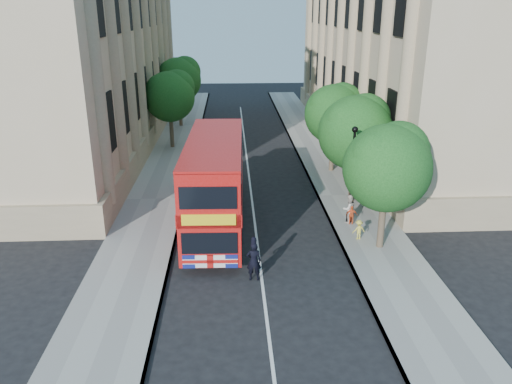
{
  "coord_description": "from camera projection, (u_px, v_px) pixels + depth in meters",
  "views": [
    {
      "loc": [
        -1.21,
        -18.1,
        10.77
      ],
      "look_at": [
        -0.01,
        4.9,
        2.3
      ],
      "focal_mm": 35.0,
      "sensor_mm": 36.0,
      "label": 1
    }
  ],
  "objects": [
    {
      "name": "tree_left_far",
      "position": [
        170.0,
        94.0,
        39.57
      ],
      "size": [
        4.0,
        4.0,
        6.3
      ],
      "color": "#473828",
      "rests_on": "ground"
    },
    {
      "name": "pavement_right",
      "position": [
        346.0,
        196.0,
        30.38
      ],
      "size": [
        3.5,
        80.0,
        0.12
      ],
      "primitive_type": "cube",
      "color": "gray",
      "rests_on": "ground"
    },
    {
      "name": "police_constable",
      "position": [
        254.0,
        261.0,
        20.81
      ],
      "size": [
        0.64,
        0.43,
        1.73
      ],
      "primitive_type": "imported",
      "rotation": [
        0.0,
        0.0,
        3.12
      ],
      "color": "black",
      "rests_on": "ground"
    },
    {
      "name": "tree_right_mid",
      "position": [
        356.0,
        129.0,
        27.96
      ],
      "size": [
        4.2,
        4.2,
        6.37
      ],
      "color": "#473828",
      "rests_on": "ground"
    },
    {
      "name": "ground",
      "position": [
        262.0,
        284.0,
        20.74
      ],
      "size": [
        120.0,
        120.0,
        0.0
      ],
      "primitive_type": "plane",
      "color": "black",
      "rests_on": "ground"
    },
    {
      "name": "tree_left_back",
      "position": [
        179.0,
        77.0,
        46.98
      ],
      "size": [
        4.2,
        4.2,
        6.65
      ],
      "color": "#473828",
      "rests_on": "ground"
    },
    {
      "name": "box_van",
      "position": [
        222.0,
        172.0,
        30.89
      ],
      "size": [
        2.24,
        4.62,
        2.55
      ],
      "rotation": [
        0.0,
        0.0,
        -0.1
      ],
      "color": "black",
      "rests_on": "ground"
    },
    {
      "name": "lamp_post",
      "position": [
        352.0,
        179.0,
        25.75
      ],
      "size": [
        0.32,
        0.32,
        5.16
      ],
      "color": "black",
      "rests_on": "pavement_right"
    },
    {
      "name": "double_decker_bus",
      "position": [
        215.0,
        182.0,
        25.07
      ],
      "size": [
        2.97,
        10.17,
        4.66
      ],
      "rotation": [
        0.0,
        0.0,
        -0.03
      ],
      "color": "#B00F0C",
      "rests_on": "ground"
    },
    {
      "name": "building_left",
      "position": [
        70.0,
        33.0,
        39.46
      ],
      "size": [
        12.0,
        38.0,
        18.0
      ],
      "primitive_type": "cube",
      "color": "tan",
      "rests_on": "ground"
    },
    {
      "name": "building_right",
      "position": [
        412.0,
        32.0,
        40.81
      ],
      "size": [
        12.0,
        38.0,
        18.0
      ],
      "primitive_type": "cube",
      "color": "tan",
      "rests_on": "ground"
    },
    {
      "name": "pavement_left",
      "position": [
        156.0,
        199.0,
        29.81
      ],
      "size": [
        3.5,
        80.0,
        0.12
      ],
      "primitive_type": "cube",
      "color": "gray",
      "rests_on": "ground"
    },
    {
      "name": "tree_right_far",
      "position": [
        335.0,
        111.0,
        33.63
      ],
      "size": [
        4.0,
        4.0,
        6.15
      ],
      "color": "#473828",
      "rests_on": "ground"
    },
    {
      "name": "child_b",
      "position": [
        359.0,
        230.0,
        24.4
      ],
      "size": [
        0.71,
        0.5,
        1.0
      ],
      "primitive_type": "imported",
      "rotation": [
        0.0,
        0.0,
        3.35
      ],
      "color": "gold",
      "rests_on": "pavement_right"
    },
    {
      "name": "child_a",
      "position": [
        352.0,
        215.0,
        26.09
      ],
      "size": [
        0.63,
        0.34,
        1.03
      ],
      "primitive_type": "imported",
      "rotation": [
        0.0,
        0.0,
        2.99
      ],
      "color": "#E65728",
      "rests_on": "pavement_right"
    },
    {
      "name": "tree_right_near",
      "position": [
        388.0,
        163.0,
        22.41
      ],
      "size": [
        4.0,
        4.0,
        6.08
      ],
      "color": "#473828",
      "rests_on": "ground"
    },
    {
      "name": "woman_pedestrian",
      "position": [
        349.0,
        209.0,
        26.2
      ],
      "size": [
        0.91,
        0.82,
        1.55
      ],
      "primitive_type": "imported",
      "rotation": [
        0.0,
        0.0,
        3.5
      ],
      "color": "beige",
      "rests_on": "pavement_right"
    }
  ]
}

